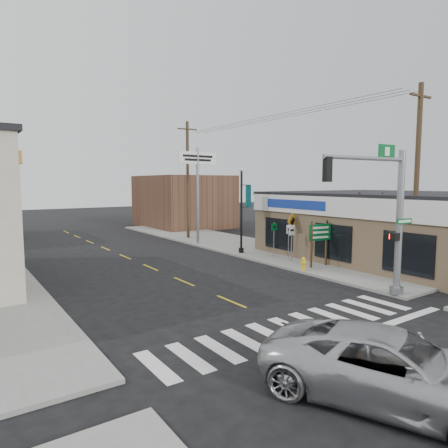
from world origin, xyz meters
TOP-DOWN VIEW (x-y plane):
  - ground at (0.00, 0.00)m, footprint 140.00×140.00m
  - sidewalk_right at (9.00, 13.00)m, footprint 6.00×38.00m
  - center_line at (0.00, 8.00)m, footprint 0.12×56.00m
  - crosswalk at (0.00, 0.40)m, footprint 11.00×2.20m
  - thrift_store at (14.50, 6.00)m, footprint 12.00×14.00m
  - bldg_distant_right at (12.00, 30.00)m, footprint 8.00×10.00m
  - suv at (-1.44, -4.11)m, footprint 4.72×6.25m
  - traffic_signal_pole at (5.46, 0.58)m, footprint 4.91×0.38m
  - guide_sign at (7.72, 6.30)m, footprint 1.49×0.13m
  - fire_hydrant at (6.30, 6.11)m, footprint 0.22×0.22m
  - ped_crossing_sign at (8.20, 8.97)m, footprint 1.12×0.08m
  - lamp_post at (6.88, 12.39)m, footprint 0.74×0.58m
  - dance_center_sign at (6.53, 17.64)m, footprint 3.47×0.22m
  - bare_tree at (9.66, 4.47)m, footprint 2.46×2.46m
  - shrub_front at (9.62, 1.37)m, footprint 1.31×1.31m
  - shrub_back at (9.11, 7.83)m, footprint 0.98×0.98m
  - utility_pole_near at (9.50, 1.83)m, footprint 1.64×0.25m
  - utility_pole_far at (7.52, 20.93)m, footprint 1.71×0.26m

SIDE VIEW (x-z plane):
  - ground at x=0.00m, z-range 0.00..0.00m
  - center_line at x=0.00m, z-range 0.00..0.01m
  - crosswalk at x=0.00m, z-range 0.00..0.01m
  - sidewalk_right at x=9.00m, z-range 0.00..0.13m
  - shrub_back at x=9.11m, z-range 0.13..0.86m
  - fire_hydrant at x=6.30m, z-range 0.16..0.88m
  - shrub_front at x=9.62m, z-range 0.13..1.11m
  - suv at x=-1.44m, z-range 0.00..1.58m
  - guide_sign at x=7.72m, z-range 0.52..3.12m
  - thrift_store at x=14.50m, z-range 0.00..4.00m
  - ped_crossing_sign at x=8.20m, z-range 0.65..3.53m
  - bldg_distant_right at x=12.00m, z-range 0.00..5.60m
  - lamp_post at x=6.88m, z-range 0.59..6.30m
  - traffic_signal_pole at x=5.46m, z-range 0.72..6.94m
  - bare_tree at x=9.66m, z-range 1.54..6.46m
  - utility_pole_near at x=9.50m, z-range 0.25..9.69m
  - utility_pole_far at x=7.52m, z-range 0.26..10.08m
  - dance_center_sign at x=6.53m, z-range 1.94..9.32m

